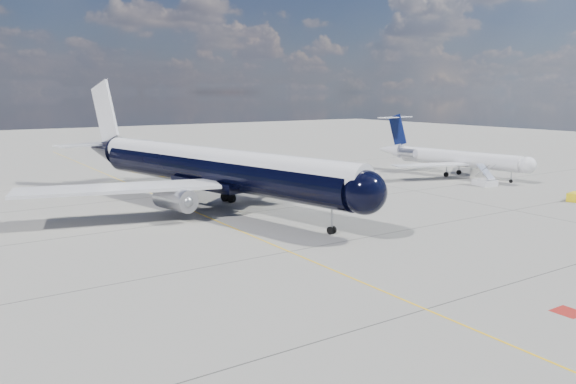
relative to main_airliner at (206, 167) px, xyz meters
name	(u,v)px	position (x,y,z in m)	size (l,w,h in m)	color
ground	(191,210)	(-2.43, -0.89, -4.59)	(320.00, 320.00, 0.00)	gray
taxiway_centerline	(210,218)	(-2.43, -5.89, -4.58)	(0.16, 160.00, 0.01)	yellow
red_marking	(568,312)	(4.37, -40.89, -4.58)	(1.60, 1.60, 0.01)	maroon
main_airliner	(206,167)	(0.00, 0.00, 0.00)	(41.03, 50.66, 14.78)	black
regional_jet	(448,157)	(42.60, 1.45, -1.62)	(23.95, 27.76, 9.41)	white
boarding_stair	(485,182)	(39.04, -8.34, -4.00)	(2.81, 3.25, 3.14)	white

